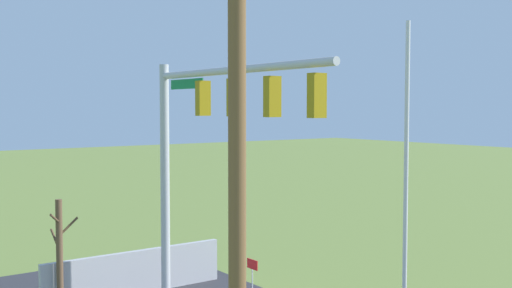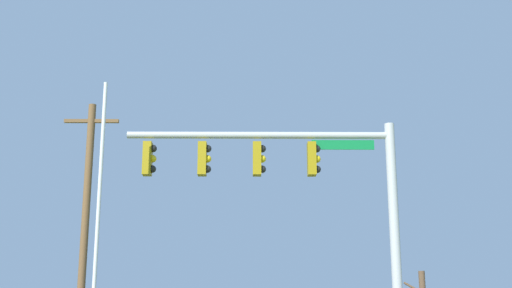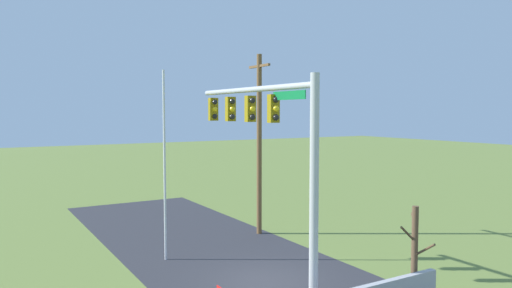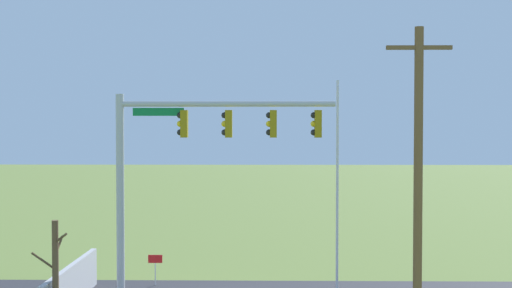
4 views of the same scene
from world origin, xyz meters
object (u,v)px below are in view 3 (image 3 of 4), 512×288
at_px(flagpole, 165,166).
at_px(utility_pole, 259,142).
at_px(bare_tree, 414,259).
at_px(signal_mast, 271,138).

xyz_separation_m(flagpole, utility_pole, (-1.73, 5.71, 0.75)).
height_order(utility_pole, bare_tree, utility_pole).
distance_m(signal_mast, bare_tree, 5.98).
bearing_deg(bare_tree, signal_mast, -143.57).
xyz_separation_m(signal_mast, flagpole, (-5.45, -1.85, -1.39)).
bearing_deg(utility_pole, signal_mast, -28.25).
height_order(signal_mast, flagpole, flagpole).
relative_size(flagpole, bare_tree, 2.36).
bearing_deg(bare_tree, utility_pole, 174.58).
distance_m(utility_pole, bare_tree, 11.45).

